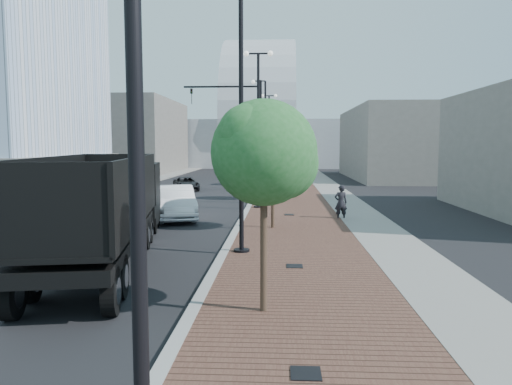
{
  "coord_description": "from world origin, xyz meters",
  "views": [
    {
      "loc": [
        1.99,
        -6.54,
        3.83
      ],
      "look_at": [
        1.0,
        12.0,
        2.0
      ],
      "focal_mm": 33.82,
      "sensor_mm": 36.0,
      "label": 1
    }
  ],
  "objects_px": {
    "dark_car_mid": "(186,184)",
    "pedestrian": "(341,203)",
    "dump_truck": "(117,208)",
    "white_sedan": "(175,202)"
  },
  "relations": [
    {
      "from": "dump_truck",
      "to": "white_sedan",
      "type": "bearing_deg",
      "value": 75.01
    },
    {
      "from": "white_sedan",
      "to": "dark_car_mid",
      "type": "height_order",
      "value": "white_sedan"
    },
    {
      "from": "dump_truck",
      "to": "white_sedan",
      "type": "relative_size",
      "value": 2.61
    },
    {
      "from": "white_sedan",
      "to": "pedestrian",
      "type": "relative_size",
      "value": 2.88
    },
    {
      "from": "dump_truck",
      "to": "dark_car_mid",
      "type": "xyz_separation_m",
      "value": [
        -1.95,
        22.86,
        -0.91
      ]
    },
    {
      "from": "dump_truck",
      "to": "pedestrian",
      "type": "bearing_deg",
      "value": 27.38
    },
    {
      "from": "white_sedan",
      "to": "pedestrian",
      "type": "xyz_separation_m",
      "value": [
        8.55,
        -0.11,
        0.05
      ]
    },
    {
      "from": "dark_car_mid",
      "to": "pedestrian",
      "type": "height_order",
      "value": "pedestrian"
    },
    {
      "from": "dump_truck",
      "to": "dark_car_mid",
      "type": "height_order",
      "value": "dump_truck"
    },
    {
      "from": "dump_truck",
      "to": "dark_car_mid",
      "type": "distance_m",
      "value": 22.96
    }
  ]
}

